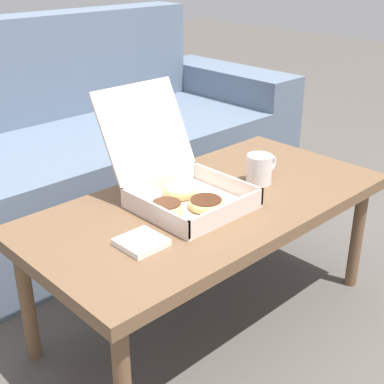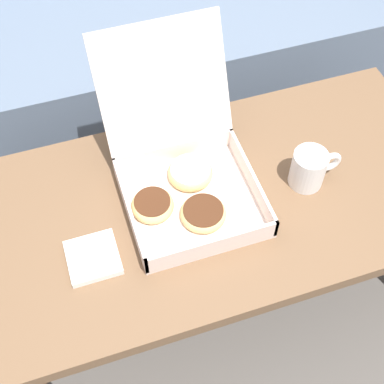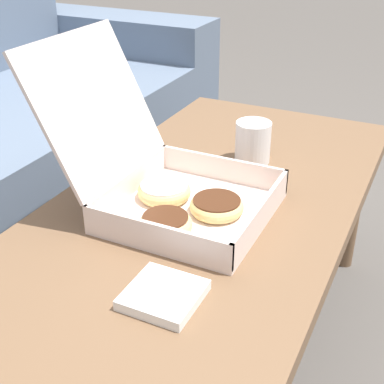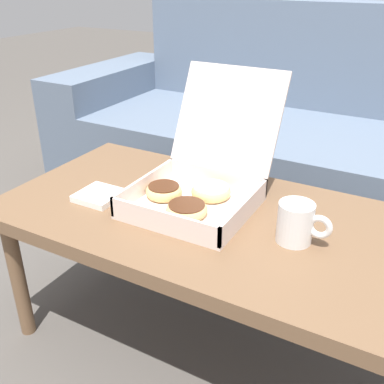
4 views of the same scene
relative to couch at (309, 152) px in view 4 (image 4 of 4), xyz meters
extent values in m
plane|color=#514C47|center=(0.00, -0.81, -0.31)|extent=(12.00, 12.00, 0.00)
cube|color=slate|center=(0.00, -0.15, -0.09)|extent=(1.81, 0.63, 0.45)
cube|color=slate|center=(0.00, 0.27, 0.14)|extent=(1.81, 0.20, 0.91)
cube|color=slate|center=(-1.03, -0.05, -0.01)|extent=(0.24, 0.83, 0.59)
cube|color=brown|center=(0.00, -0.93, 0.12)|extent=(1.19, 0.60, 0.04)
cylinder|color=brown|center=(-0.54, -1.17, -0.10)|extent=(0.04, 0.04, 0.41)
cylinder|color=brown|center=(-0.54, -0.69, -0.10)|extent=(0.04, 0.04, 0.41)
cube|color=silver|center=(-0.07, -0.93, 0.14)|extent=(0.31, 0.30, 0.01)
cube|color=silver|center=(-0.07, -1.07, 0.18)|extent=(0.31, 0.01, 0.05)
cube|color=silver|center=(-0.07, -0.78, 0.18)|extent=(0.31, 0.01, 0.05)
cube|color=silver|center=(-0.23, -0.93, 0.18)|extent=(0.01, 0.30, 0.05)
cube|color=silver|center=(0.08, -0.93, 0.18)|extent=(0.01, 0.30, 0.05)
cube|color=silver|center=(-0.07, -0.71, 0.34)|extent=(0.31, 0.14, 0.27)
torus|color=#E5BC75|center=(-0.17, -0.92, 0.17)|extent=(0.10, 0.10, 0.03)
cylinder|color=#472614|center=(-0.17, -0.92, 0.18)|extent=(0.09, 0.09, 0.02)
torus|color=#E5BC75|center=(-0.06, -0.98, 0.16)|extent=(0.11, 0.11, 0.03)
cylinder|color=#472614|center=(-0.06, -0.98, 0.17)|extent=(0.09, 0.09, 0.01)
torus|color=#E5BC75|center=(-0.06, -0.85, 0.16)|extent=(0.11, 0.11, 0.03)
cylinder|color=white|center=(-0.06, -0.85, 0.17)|extent=(0.10, 0.10, 0.01)
cylinder|color=white|center=(0.21, -0.95, 0.19)|extent=(0.08, 0.08, 0.10)
torus|color=white|center=(0.27, -0.95, 0.20)|extent=(0.06, 0.02, 0.06)
cube|color=white|center=(-0.33, -1.00, 0.15)|extent=(0.11, 0.11, 0.02)
camera|label=1|loc=(-1.09, -1.99, 0.86)|focal=50.00mm
camera|label=2|loc=(-0.30, -1.62, 1.21)|focal=50.00mm
camera|label=3|loc=(-0.91, -1.33, 0.70)|focal=50.00mm
camera|label=4|loc=(0.44, -1.86, 0.73)|focal=42.00mm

